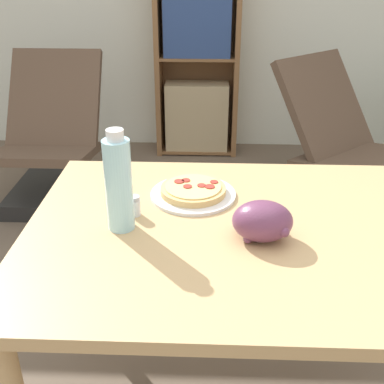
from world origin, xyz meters
The scene contains 8 objects.
dining_table centered at (0.06, 0.00, 0.66)m, with size 1.14×0.87×0.77m.
pizza_on_plate centered at (-0.06, 0.18, 0.78)m, with size 0.26×0.26×0.04m.
grape_bunch centered at (0.12, -0.05, 0.82)m, with size 0.16×0.13×0.11m.
drink_bottle centered at (-0.25, -0.01, 0.90)m, with size 0.07×0.07×0.28m.
salt_shaker centered at (-0.22, 0.06, 0.80)m, with size 0.03×0.03×0.06m.
lounge_chair_near centered at (-0.99, 1.60, 0.29)m, with size 0.56×0.76×0.88m.
lounge_chair_far centered at (0.77, 1.56, 0.29)m, with size 0.87×0.94×0.88m.
bookshelf centered at (-0.12, 2.45, 0.67)m, with size 0.61×0.29×1.46m.
Camera 1 is at (-0.01, -1.12, 1.45)m, focal length 45.00 mm.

